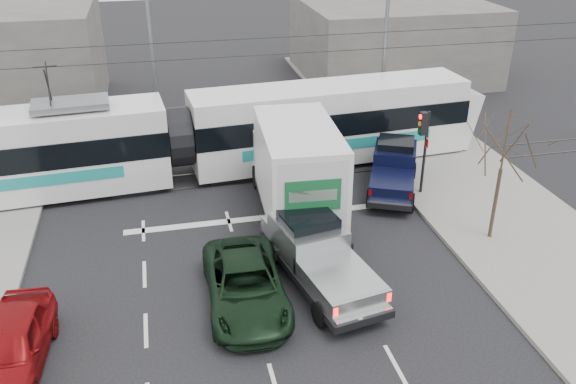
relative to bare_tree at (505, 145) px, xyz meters
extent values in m
plane|color=black|center=(-7.60, -2.50, -3.79)|extent=(120.00, 120.00, 0.00)
cube|color=gray|center=(1.40, -2.50, -3.72)|extent=(6.00, 60.00, 0.15)
cube|color=#33302D|center=(-7.60, 7.50, -3.78)|extent=(60.00, 1.60, 0.03)
cube|color=slate|center=(4.40, 21.50, -1.29)|extent=(12.00, 10.00, 5.00)
cylinder|color=#47382B|center=(0.00, 0.00, -2.27)|extent=(0.14, 0.14, 2.75)
cylinder|color=#47382B|center=(0.00, 0.00, 0.23)|extent=(0.07, 0.07, 2.25)
cylinder|color=black|center=(-1.00, 4.00, -1.84)|extent=(0.12, 0.12, 3.60)
cube|color=black|center=(-1.20, 4.00, -0.54)|extent=(0.28, 0.28, 0.95)
cylinder|color=#FF0C07|center=(-1.35, 4.00, -0.24)|extent=(0.06, 0.20, 0.20)
cylinder|color=orange|center=(-1.35, 4.00, -0.54)|extent=(0.06, 0.20, 0.20)
cylinder|color=#05330C|center=(-1.35, 4.00, -0.84)|extent=(0.06, 0.20, 0.20)
cube|color=white|center=(-1.02, 3.85, -1.34)|extent=(0.02, 0.30, 0.40)
cylinder|color=slate|center=(-0.10, 11.50, 0.71)|extent=(0.20, 0.20, 9.00)
cylinder|color=slate|center=(-11.60, 13.50, 0.71)|extent=(0.20, 0.20, 9.00)
cylinder|color=black|center=(-7.60, 7.50, 1.71)|extent=(60.00, 0.03, 0.03)
cylinder|color=black|center=(-7.60, 7.50, 2.41)|extent=(60.00, 0.03, 0.03)
cube|color=white|center=(-17.84, 7.31, -2.76)|extent=(13.11, 3.70, 1.57)
cube|color=black|center=(-17.84, 7.31, -1.54)|extent=(13.18, 3.74, 1.07)
cube|color=teal|center=(-17.73, 5.95, -2.47)|extent=(9.03, 0.72, 0.50)
cube|color=white|center=(-3.81, 8.40, -2.76)|extent=(13.11, 3.70, 1.57)
cube|color=black|center=(-3.81, 8.40, -1.54)|extent=(13.18, 3.74, 1.07)
cube|color=white|center=(-3.81, 8.40, -0.58)|extent=(13.11, 3.60, 1.00)
cube|color=teal|center=(-3.71, 7.03, -2.47)|extent=(9.03, 0.72, 0.50)
cylinder|color=black|center=(-10.83, 7.86, -1.76)|extent=(1.20, 2.67, 2.60)
cube|color=slate|center=(-15.03, 7.53, 0.15)|extent=(3.13, 1.86, 0.25)
cube|color=black|center=(-12.93, 7.69, -3.61)|extent=(2.18, 2.45, 0.36)
cube|color=black|center=(-8.72, 8.02, -3.61)|extent=(2.18, 2.45, 0.36)
cube|color=black|center=(-0.31, 8.67, -3.61)|extent=(2.18, 2.45, 0.36)
cube|color=black|center=(-6.91, -1.41, -3.24)|extent=(3.06, 6.07, 0.25)
cube|color=#A7AAAC|center=(-7.10, -0.38, -2.54)|extent=(2.38, 2.76, 1.15)
cube|color=black|center=(-7.12, -0.28, -1.94)|extent=(2.00, 2.03, 0.55)
cube|color=#A7AAAC|center=(-7.37, 0.99, -2.77)|extent=(2.06, 1.38, 0.55)
cube|color=#A7AAAC|center=(-6.67, -2.66, -2.84)|extent=(2.42, 2.93, 0.65)
cube|color=silver|center=(-6.38, -4.14, -3.11)|extent=(1.84, 0.52, 0.18)
cube|color=#FF0C07|center=(-7.27, -4.19, -2.74)|extent=(0.15, 0.10, 0.28)
cube|color=#FF0C07|center=(-5.54, -3.86, -2.74)|extent=(0.15, 0.10, 0.28)
cylinder|color=black|center=(-8.16, 0.24, -3.39)|extent=(0.43, 0.84, 0.80)
cylinder|color=black|center=(-6.35, 0.59, -3.39)|extent=(0.43, 0.84, 0.80)
cylinder|color=black|center=(-7.46, -3.40, -3.39)|extent=(0.43, 0.84, 0.80)
cylinder|color=black|center=(-5.65, -3.06, -3.39)|extent=(0.43, 0.84, 0.80)
cube|color=black|center=(-6.62, 3.59, -3.17)|extent=(3.20, 8.11, 0.40)
cube|color=white|center=(-6.44, 6.61, -2.20)|extent=(2.70, 2.06, 1.82)
cube|color=black|center=(-6.43, 6.77, -1.52)|extent=(2.31, 1.40, 0.68)
cube|color=silver|center=(-6.67, 2.79, -1.49)|extent=(3.05, 5.57, 3.35)
cube|color=silver|center=(-6.83, 0.11, -1.49)|extent=(2.40, 0.20, 2.95)
cube|color=#13552A|center=(-6.83, 0.06, -1.22)|extent=(1.91, 0.14, 1.14)
cube|color=black|center=(-6.84, -0.15, -3.28)|extent=(2.47, 0.43, 0.20)
cylinder|color=black|center=(-7.67, 6.20, -3.28)|extent=(0.40, 1.04, 1.02)
cylinder|color=black|center=(-5.27, 6.06, -3.28)|extent=(0.40, 1.04, 1.02)
cylinder|color=black|center=(-7.95, 1.43, -3.22)|extent=(0.41, 1.16, 1.14)
cylinder|color=black|center=(-5.55, 1.29, -3.22)|extent=(0.41, 1.16, 1.14)
cube|color=black|center=(-2.10, 4.50, -3.26)|extent=(3.62, 5.14, 0.24)
cube|color=black|center=(-1.74, 5.29, -2.58)|extent=(2.43, 2.57, 1.11)
cube|color=black|center=(-1.70, 5.38, -2.00)|extent=(1.98, 1.95, 0.53)
cube|color=black|center=(-1.26, 6.35, -2.81)|extent=(1.91, 1.49, 0.53)
cube|color=black|center=(-2.54, 3.53, -2.87)|extent=(2.49, 2.70, 0.63)
cube|color=silver|center=(-3.06, 2.39, -3.14)|extent=(1.57, 0.84, 0.17)
cube|color=#590505|center=(-3.73, 2.80, -2.78)|extent=(0.16, 0.13, 0.27)
cube|color=#590505|center=(-2.30, 2.15, -2.78)|extent=(0.16, 0.13, 0.27)
cylinder|color=black|center=(-2.21, 6.25, -3.41)|extent=(0.57, 0.82, 0.77)
cylinder|color=black|center=(-0.71, 5.57, -3.41)|extent=(0.57, 0.82, 0.77)
cylinder|color=black|center=(-3.49, 3.43, -3.41)|extent=(0.57, 0.82, 0.77)
cylinder|color=black|center=(-1.99, 2.75, -3.41)|extent=(0.57, 0.82, 0.77)
imported|color=black|center=(-9.48, -1.89, -3.07)|extent=(2.52, 5.23, 1.44)
imported|color=maroon|center=(-16.10, -3.35, -3.02)|extent=(2.16, 4.67, 1.55)
camera|label=1|loc=(-11.62, -17.40, 8.03)|focal=38.00mm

